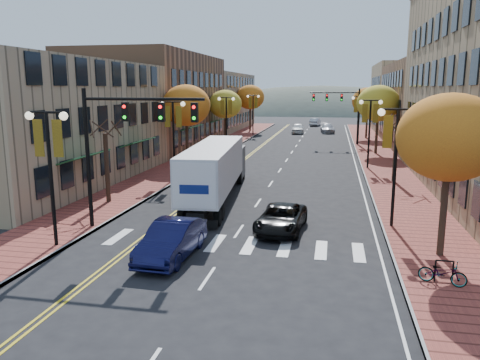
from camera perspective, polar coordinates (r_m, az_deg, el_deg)
The scene contains 32 objects.
ground at distance 19.72m, azimuth -2.46°, elevation -9.67°, with size 200.00×200.00×0.00m, color black.
sidewalk_left at distance 52.61m, azimuth -3.62°, elevation 3.51°, with size 4.00×85.00×0.15m, color brown.
sidewalk_right at distance 51.08m, azimuth 16.32°, elevation 2.86°, with size 4.00×85.00×0.15m, color brown.
building_left_near at distance 37.68m, azimuth -23.56°, elevation 6.39°, with size 12.00×22.00×9.00m, color #9E8966.
building_left_mid at distance 58.02m, azimuth -10.55°, elevation 9.43°, with size 12.00×24.00×11.00m, color brown.
building_left_far at distance 81.79m, azimuth -3.98°, elevation 9.49°, with size 12.00×26.00×9.50m, color #9E8966.
building_right_mid at distance 61.57m, azimuth 24.75°, elevation 8.23°, with size 15.00×24.00×10.00m, color brown.
building_right_far at distance 83.12m, azimuth 21.31°, elevation 9.32°, with size 15.00×20.00×11.00m, color #9E8966.
tree_left_a at distance 29.55m, azimuth -15.91°, elevation 1.44°, with size 0.28×0.28×4.20m.
tree_left_b at distance 44.03m, azimuth -6.57°, elevation 9.01°, with size 4.48×4.48×7.21m.
tree_left_c at distance 59.47m, azimuth -1.81°, elevation 9.22°, with size 4.16×4.16×6.69m.
tree_left_d at distance 77.09m, azimuth 1.26°, elevation 10.05°, with size 4.61×4.61×7.42m.
tree_right_a at distance 20.52m, azimuth 24.20°, elevation 4.72°, with size 4.16×4.16×6.69m.
tree_right_b at distance 36.50m, azimuth 18.40°, elevation 3.07°, with size 0.28×0.28×4.20m.
tree_right_c at distance 52.13m, azimuth 16.51°, elevation 8.94°, with size 4.48×4.48×7.21m.
tree_right_d at distance 68.08m, azimuth 15.32°, elevation 9.27°, with size 4.35×4.35×7.00m.
lamp_left_a at distance 21.67m, azimuth -22.24°, elevation 3.13°, with size 1.96×0.36×6.05m.
lamp_left_b at distance 36.04m, azimuth -8.14°, elevation 6.69°, with size 1.96×0.36×6.05m.
lamp_left_c at distance 53.32m, azimuth -1.68°, elevation 8.19°, with size 1.96×0.36×6.05m.
lamp_left_d at distance 70.96m, azimuth 1.60°, elevation 8.90°, with size 1.96×0.36×6.05m.
lamp_right_a at distance 24.25m, azimuth 18.54°, elevation 4.14°, with size 1.96×0.36×6.05m.
lamp_right_b at distance 42.10m, azimuth 15.56°, elevation 7.02°, with size 1.96×0.36×6.05m.
lamp_right_c at distance 60.04m, azimuth 14.34°, elevation 8.17°, with size 1.96×0.36×6.05m.
traffic_mast_near at distance 23.22m, azimuth -14.08°, elevation 5.66°, with size 6.10×0.35×7.00m.
traffic_mast_far at distance 59.95m, azimuth 12.42°, elevation 8.86°, with size 6.10×0.34×7.00m.
semi_truck at distance 29.67m, azimuth -2.87°, elevation 1.63°, with size 3.61×14.62×3.62m.
navy_sedan at distance 19.86m, azimuth -8.32°, elevation -7.25°, with size 1.64×4.69×1.55m, color #0C0D33.
black_suv at distance 23.40m, azimuth 5.04°, elevation -4.68°, with size 2.14×4.63×1.29m, color black.
car_far_white at distance 75.13m, azimuth 7.06°, elevation 6.27°, with size 1.88×4.66×1.59m, color white.
car_far_silver at distance 76.50m, azimuth 10.62°, elevation 6.18°, with size 1.97×4.85×1.41m, color #9F9FA6.
car_far_oncoming at distance 91.00m, azimuth 9.15°, elevation 7.00°, with size 1.54×4.43×1.46m, color #B0B2B9.
bicycle at distance 18.32m, azimuth 23.46°, elevation -10.33°, with size 0.57×1.63×0.86m, color gray.
Camera 1 is at (4.42, -17.90, 6.98)m, focal length 35.00 mm.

